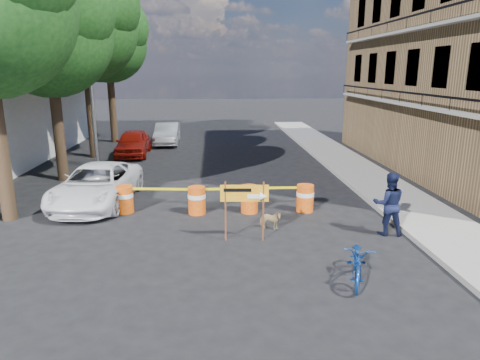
{
  "coord_description": "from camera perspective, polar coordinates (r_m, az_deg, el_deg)",
  "views": [
    {
      "loc": [
        -0.41,
        -11.13,
        4.54
      ],
      "look_at": [
        0.4,
        1.45,
        1.3
      ],
      "focal_mm": 32.0,
      "sensor_mm": 36.0,
      "label": 1
    }
  ],
  "objects": [
    {
      "name": "streetlamp",
      "position": [
        21.36,
        -19.2,
        13.21
      ],
      "size": [
        1.25,
        0.18,
        8.0
      ],
      "color": "gray",
      "rests_on": "ground"
    },
    {
      "name": "sedan_silver",
      "position": [
        27.52,
        -9.69,
        6.12
      ],
      "size": [
        1.48,
        4.05,
        1.33
      ],
      "primitive_type": "imported",
      "rotation": [
        0.0,
        0.0,
        0.02
      ],
      "color": "silver",
      "rests_on": "ground"
    },
    {
      "name": "barrel_far_left",
      "position": [
        14.47,
        -15.15,
        -2.43
      ],
      "size": [
        0.58,
        0.58,
        0.9
      ],
      "color": "red",
      "rests_on": "ground"
    },
    {
      "name": "bicycle",
      "position": [
        9.75,
        15.59,
        -8.06
      ],
      "size": [
        0.89,
        1.09,
        1.81
      ],
      "primitive_type": "imported",
      "rotation": [
        0.0,
        0.0,
        -0.31
      ],
      "color": "navy",
      "rests_on": "ground"
    },
    {
      "name": "tree_far",
      "position": [
        28.88,
        -17.12,
        17.14
      ],
      "size": [
        5.04,
        4.8,
        8.84
      ],
      "color": "#332316",
      "rests_on": "ground"
    },
    {
      "name": "sedan_red",
      "position": [
        24.16,
        -14.06,
        4.83
      ],
      "size": [
        1.78,
        4.14,
        1.39
      ],
      "primitive_type": "imported",
      "rotation": [
        0.0,
        0.0,
        0.03
      ],
      "color": "maroon",
      "rests_on": "ground"
    },
    {
      "name": "tree_mid_b",
      "position": [
        24.08,
        -19.99,
        18.78
      ],
      "size": [
        5.67,
        5.4,
        9.62
      ],
      "color": "#332316",
      "rests_on": "ground"
    },
    {
      "name": "barrel_far_right",
      "position": [
        14.26,
        8.68,
        -2.33
      ],
      "size": [
        0.58,
        0.58,
        0.9
      ],
      "color": "red",
      "rests_on": "ground"
    },
    {
      "name": "dog",
      "position": [
        12.63,
        4.04,
        -5.35
      ],
      "size": [
        0.72,
        0.53,
        0.56
      ],
      "primitive_type": "imported",
      "rotation": [
        0.0,
        0.0,
        1.18
      ],
      "color": "tan",
      "rests_on": "ground"
    },
    {
      "name": "barrel_mid_left",
      "position": [
        13.94,
        -5.78,
        -2.64
      ],
      "size": [
        0.58,
        0.58,
        0.9
      ],
      "color": "red",
      "rests_on": "ground"
    },
    {
      "name": "ground",
      "position": [
        12.03,
        -1.46,
        -7.77
      ],
      "size": [
        120.0,
        120.0,
        0.0
      ],
      "primitive_type": "plane",
      "color": "black",
      "rests_on": "ground"
    },
    {
      "name": "tree_mid_a",
      "position": [
        19.26,
        -24.03,
        17.6
      ],
      "size": [
        5.25,
        5.0,
        8.68
      ],
      "color": "#332316",
      "rests_on": "ground"
    },
    {
      "name": "detour_sign",
      "position": [
        11.48,
        1.36,
        -2.43
      ],
      "size": [
        1.3,
        0.25,
        1.67
      ],
      "rotation": [
        0.0,
        0.0,
        -0.07
      ],
      "color": "#592D19",
      "rests_on": "ground"
    },
    {
      "name": "pedestrian",
      "position": [
        12.73,
        19.22,
        -3.02
      ],
      "size": [
        0.98,
        0.82,
        1.81
      ],
      "primitive_type": "imported",
      "rotation": [
        0.0,
        0.0,
        2.98
      ],
      "color": "black",
      "rests_on": "ground"
    },
    {
      "name": "sidewalk_east",
      "position": [
        18.9,
        16.91,
        0.12
      ],
      "size": [
        2.4,
        40.0,
        0.15
      ],
      "primitive_type": "cube",
      "color": "gray",
      "rests_on": "ground"
    },
    {
      "name": "suv_white",
      "position": [
        15.67,
        -18.57,
        -0.62
      ],
      "size": [
        2.64,
        5.05,
        1.36
      ],
      "primitive_type": "imported",
      "rotation": [
        0.0,
        0.0,
        -0.08
      ],
      "color": "white",
      "rests_on": "ground"
    },
    {
      "name": "barrel_mid_right",
      "position": [
        14.01,
        1.26,
        -2.48
      ],
      "size": [
        0.58,
        0.58,
        0.9
      ],
      "color": "red",
      "rests_on": "ground"
    }
  ]
}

